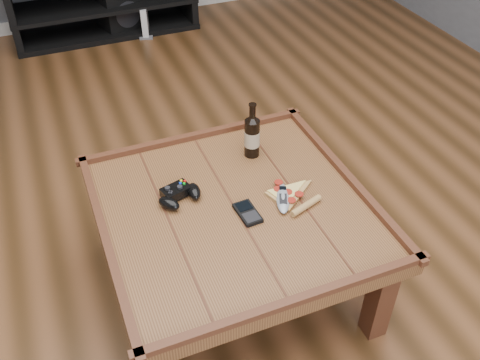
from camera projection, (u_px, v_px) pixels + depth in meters
name	position (u px, v px, depth m)	size (l,w,h in m)	color
ground	(235.00, 284.00, 2.31)	(6.00, 6.00, 0.00)	#3F2612
baseboard	(101.00, 15.00, 4.40)	(5.00, 0.02, 0.10)	silver
coffee_table	(234.00, 218.00, 2.06)	(1.03, 1.03, 0.48)	#502E17
media_console	(103.00, 2.00, 4.11)	(1.40, 0.45, 0.50)	black
beer_bottle	(252.00, 135.00, 2.21)	(0.07, 0.07, 0.25)	black
game_controller	(179.00, 195.00, 2.04)	(0.19, 0.15, 0.05)	black
pizza_slice	(290.00, 196.00, 2.06)	(0.23, 0.30, 0.03)	tan
smartphone	(248.00, 213.00, 1.98)	(0.08, 0.13, 0.02)	black
remote_control	(283.00, 198.00, 2.04)	(0.12, 0.18, 0.02)	gray
subwoofer	(118.00, 8.00, 4.22)	(0.40, 0.40, 0.33)	black
game_console	(145.00, 22.00, 4.15)	(0.15, 0.20, 0.23)	slate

